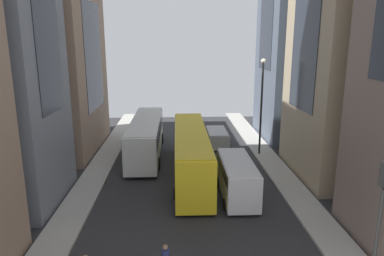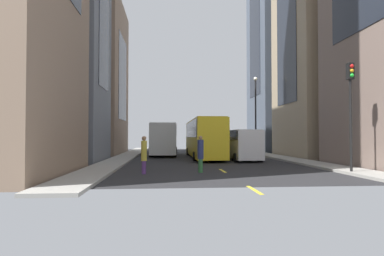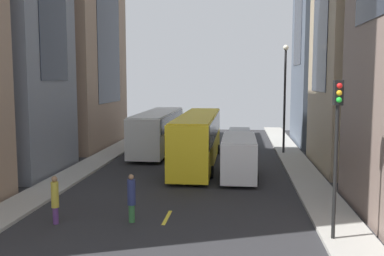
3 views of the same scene
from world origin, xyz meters
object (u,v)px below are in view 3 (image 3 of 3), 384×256
object	(u,v)px
pedestrian_crossing_mid	(131,197)
traffic_light_near_corner	(337,130)
car_silver_0	(240,137)
pedestrian_walking_far	(55,198)
delivery_van_white	(239,154)
streetcar_yellow	(198,135)
city_bus_white	(158,128)

from	to	relation	value
pedestrian_crossing_mid	traffic_light_near_corner	size ratio (longest dim) A/B	0.35
car_silver_0	pedestrian_walking_far	world-z (taller)	pedestrian_walking_far
delivery_van_white	pedestrian_walking_far	distance (m)	12.22
car_silver_0	pedestrian_crossing_mid	world-z (taller)	pedestrian_crossing_mid
pedestrian_crossing_mid	streetcar_yellow	bearing A→B (deg)	131.58
delivery_van_white	traffic_light_near_corner	bearing A→B (deg)	-71.29
city_bus_white	pedestrian_crossing_mid	size ratio (longest dim) A/B	6.04
city_bus_white	car_silver_0	xyz separation A→B (m)	(6.86, 2.66, -1.06)
streetcar_yellow	pedestrian_walking_far	xyz separation A→B (m)	(-4.76, -13.63, -1.02)
traffic_light_near_corner	pedestrian_crossing_mid	bearing A→B (deg)	169.72
city_bus_white	pedestrian_crossing_mid	distance (m)	18.56
streetcar_yellow	car_silver_0	bearing A→B (deg)	69.60
traffic_light_near_corner	car_silver_0	bearing A→B (deg)	98.73
car_silver_0	pedestrian_crossing_mid	xyz separation A→B (m)	(-4.59, -21.05, 0.15)
car_silver_0	streetcar_yellow	bearing A→B (deg)	-110.40
city_bus_white	streetcar_yellow	distance (m)	6.60
traffic_light_near_corner	city_bus_white	bearing A→B (deg)	117.46
streetcar_yellow	delivery_van_white	xyz separation A→B (m)	(2.90, -4.13, -0.61)
pedestrian_walking_far	pedestrian_crossing_mid	bearing A→B (deg)	122.58
city_bus_white	traffic_light_near_corner	bearing A→B (deg)	-62.54
city_bus_white	streetcar_yellow	xyz separation A→B (m)	(3.89, -5.33, 0.12)
city_bus_white	streetcar_yellow	size ratio (longest dim) A/B	0.89
streetcar_yellow	pedestrian_walking_far	size ratio (longest dim) A/B	6.84
traffic_light_near_corner	pedestrian_walking_far	bearing A→B (deg)	175.42
car_silver_0	traffic_light_near_corner	world-z (taller)	traffic_light_near_corner
city_bus_white	traffic_light_near_corner	world-z (taller)	traffic_light_near_corner
pedestrian_crossing_mid	pedestrian_walking_far	bearing A→B (deg)	-121.16
car_silver_0	pedestrian_walking_far	distance (m)	22.96
streetcar_yellow	city_bus_white	bearing A→B (deg)	126.17
delivery_van_white	car_silver_0	distance (m)	12.12
delivery_van_white	car_silver_0	xyz separation A→B (m)	(0.06, 12.11, -0.57)
delivery_van_white	pedestrian_walking_far	xyz separation A→B (m)	(-7.67, -9.50, -0.41)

